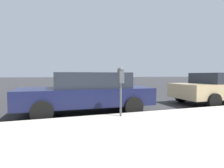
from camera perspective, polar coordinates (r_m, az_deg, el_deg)
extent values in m
plane|color=#2B2B2D|center=(7.66, -1.07, -7.28)|extent=(220.00, 220.00, 0.00)
cube|color=#B7B2A3|center=(3.50, 24.55, -18.62)|extent=(5.26, 56.00, 0.18)
cylinder|color=#4C5156|center=(5.02, 2.84, -5.13)|extent=(0.06, 0.06, 0.95)
cube|color=#4C5156|center=(4.97, 2.85, 2.27)|extent=(0.20, 0.14, 0.34)
sphere|color=#4C5156|center=(4.98, 2.86, 4.61)|extent=(0.19, 0.19, 0.19)
cube|color=#B21919|center=(5.07, 2.42, 1.80)|extent=(0.01, 0.11, 0.12)
cube|color=black|center=(5.07, 2.42, 3.15)|extent=(0.01, 0.10, 0.08)
cube|color=#14193D|center=(6.36, -8.41, -3.83)|extent=(2.02, 4.58, 0.59)
cube|color=#232833|center=(6.35, -6.82, 1.27)|extent=(1.76, 2.58, 0.54)
cylinder|color=black|center=(5.39, -21.86, -8.39)|extent=(0.23, 0.64, 0.64)
cylinder|color=black|center=(7.30, -20.66, -5.43)|extent=(0.23, 0.64, 0.64)
cylinder|color=black|center=(5.88, 6.98, -7.27)|extent=(0.23, 0.64, 0.64)
cylinder|color=black|center=(7.67, 0.96, -4.85)|extent=(0.23, 0.64, 0.64)
cube|color=tan|center=(9.72, 31.67, -1.72)|extent=(2.00, 4.52, 0.65)
cube|color=#232833|center=(9.83, 32.45, 1.63)|extent=(1.73, 2.54, 0.49)
cylinder|color=black|center=(8.08, 30.28, -4.85)|extent=(0.23, 0.64, 0.64)
cylinder|color=black|center=(9.47, 21.65, -3.57)|extent=(0.23, 0.64, 0.64)
cylinder|color=black|center=(11.42, 32.57, -2.75)|extent=(0.23, 0.64, 0.64)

